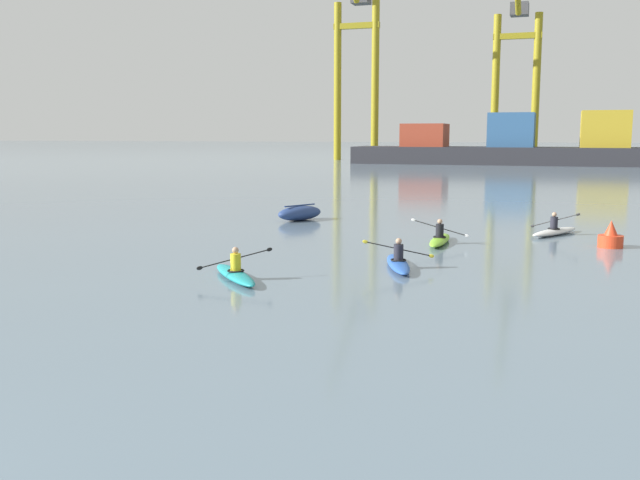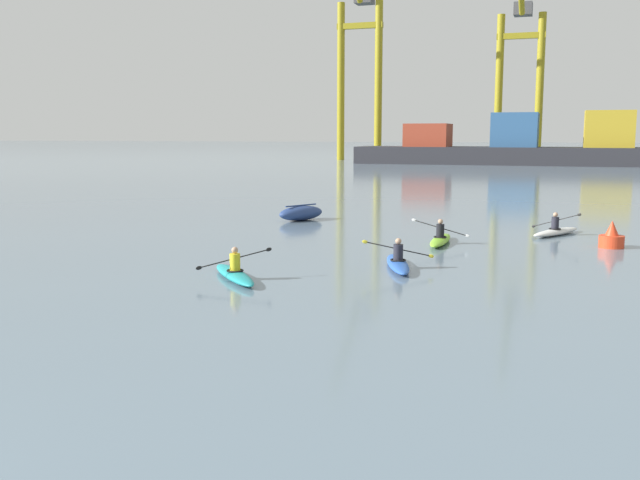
{
  "view_description": "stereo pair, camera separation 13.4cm",
  "coord_description": "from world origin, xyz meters",
  "px_view_note": "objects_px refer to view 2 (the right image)",
  "views": [
    {
      "loc": [
        9.22,
        -4.05,
        4.11
      ],
      "look_at": [
        1.63,
        18.61,
        0.6
      ],
      "focal_mm": 40.34,
      "sensor_mm": 36.0,
      "label": 1
    },
    {
      "loc": [
        9.34,
        -4.01,
        4.11
      ],
      "look_at": [
        1.63,
        18.61,
        0.6
      ],
      "focal_mm": 40.34,
      "sensor_mm": 36.0,
      "label": 2
    }
  ],
  "objects_px": {
    "container_barge": "(518,147)",
    "kayak_teal": "(234,273)",
    "gantry_crane_west_mid": "(520,58)",
    "kayak_lime": "(440,239)",
    "gantry_crane_west": "(359,51)",
    "kayak_blue": "(398,263)",
    "capsized_dinghy": "(301,213)",
    "kayak_white": "(556,231)",
    "channel_buoy": "(612,238)"
  },
  "relations": [
    {
      "from": "kayak_lime",
      "to": "channel_buoy",
      "type": "bearing_deg",
      "value": 10.0
    },
    {
      "from": "gantry_crane_west",
      "to": "kayak_teal",
      "type": "xyz_separation_m",
      "value": [
        23.11,
        -94.46,
        -17.02
      ]
    },
    {
      "from": "kayak_lime",
      "to": "kayak_blue",
      "type": "distance_m",
      "value": 5.5
    },
    {
      "from": "kayak_lime",
      "to": "kayak_teal",
      "type": "bearing_deg",
      "value": -117.2
    },
    {
      "from": "capsized_dinghy",
      "to": "kayak_blue",
      "type": "relative_size",
      "value": 0.82
    },
    {
      "from": "kayak_teal",
      "to": "capsized_dinghy",
      "type": "bearing_deg",
      "value": 102.7
    },
    {
      "from": "gantry_crane_west_mid",
      "to": "kayak_blue",
      "type": "relative_size",
      "value": 9.46
    },
    {
      "from": "kayak_white",
      "to": "gantry_crane_west",
      "type": "bearing_deg",
      "value": 111.17
    },
    {
      "from": "kayak_white",
      "to": "kayak_lime",
      "type": "bearing_deg",
      "value": -136.7
    },
    {
      "from": "gantry_crane_west",
      "to": "kayak_blue",
      "type": "xyz_separation_m",
      "value": [
        27.17,
        -91.24,
        -17.02
      ]
    },
    {
      "from": "gantry_crane_west",
      "to": "kayak_lime",
      "type": "xyz_separation_m",
      "value": [
        27.59,
        -85.76,
        -17.02
      ]
    },
    {
      "from": "container_barge",
      "to": "kayak_teal",
      "type": "relative_size",
      "value": 14.8
    },
    {
      "from": "channel_buoy",
      "to": "kayak_lime",
      "type": "relative_size",
      "value": 0.29
    },
    {
      "from": "gantry_crane_west_mid",
      "to": "kayak_lime",
      "type": "height_order",
      "value": "gantry_crane_west_mid"
    },
    {
      "from": "gantry_crane_west",
      "to": "gantry_crane_west_mid",
      "type": "bearing_deg",
      "value": 13.58
    },
    {
      "from": "container_barge",
      "to": "channel_buoy",
      "type": "relative_size",
      "value": 43.84
    },
    {
      "from": "kayak_teal",
      "to": "container_barge",
      "type": "bearing_deg",
      "value": 88.32
    },
    {
      "from": "gantry_crane_west",
      "to": "channel_buoy",
      "type": "relative_size",
      "value": 35.16
    },
    {
      "from": "gantry_crane_west",
      "to": "gantry_crane_west_mid",
      "type": "xyz_separation_m",
      "value": [
        24.43,
        5.9,
        -1.2
      ]
    },
    {
      "from": "kayak_blue",
      "to": "container_barge",
      "type": "bearing_deg",
      "value": 91.08
    },
    {
      "from": "gantry_crane_west",
      "to": "kayak_blue",
      "type": "relative_size",
      "value": 10.31
    },
    {
      "from": "container_barge",
      "to": "kayak_blue",
      "type": "xyz_separation_m",
      "value": [
        1.55,
        -82.0,
        -2.19
      ]
    },
    {
      "from": "gantry_crane_west",
      "to": "kayak_teal",
      "type": "relative_size",
      "value": 11.87
    },
    {
      "from": "container_barge",
      "to": "kayak_blue",
      "type": "relative_size",
      "value": 12.85
    },
    {
      "from": "channel_buoy",
      "to": "kayak_lime",
      "type": "distance_m",
      "value": 6.2
    },
    {
      "from": "gantry_crane_west_mid",
      "to": "capsized_dinghy",
      "type": "bearing_deg",
      "value": -92.97
    },
    {
      "from": "channel_buoy",
      "to": "kayak_white",
      "type": "bearing_deg",
      "value": 125.14
    },
    {
      "from": "kayak_blue",
      "to": "kayak_white",
      "type": "bearing_deg",
      "value": 64.13
    },
    {
      "from": "gantry_crane_west_mid",
      "to": "kayak_lime",
      "type": "relative_size",
      "value": 9.46
    },
    {
      "from": "gantry_crane_west",
      "to": "gantry_crane_west_mid",
      "type": "height_order",
      "value": "gantry_crane_west"
    },
    {
      "from": "gantry_crane_west_mid",
      "to": "kayak_teal",
      "type": "relative_size",
      "value": 10.89
    },
    {
      "from": "kayak_teal",
      "to": "kayak_blue",
      "type": "distance_m",
      "value": 5.18
    },
    {
      "from": "gantry_crane_west",
      "to": "kayak_teal",
      "type": "distance_m",
      "value": 98.72
    },
    {
      "from": "capsized_dinghy",
      "to": "kayak_lime",
      "type": "bearing_deg",
      "value": -35.0
    },
    {
      "from": "gantry_crane_west",
      "to": "channel_buoy",
      "type": "bearing_deg",
      "value": -68.31
    },
    {
      "from": "kayak_lime",
      "to": "container_barge",
      "type": "bearing_deg",
      "value": 91.47
    },
    {
      "from": "channel_buoy",
      "to": "kayak_teal",
      "type": "xyz_separation_m",
      "value": [
        -10.57,
        -9.77,
        -0.19
      ]
    },
    {
      "from": "kayak_lime",
      "to": "kayak_blue",
      "type": "xyz_separation_m",
      "value": [
        -0.42,
        -5.48,
        0.0
      ]
    },
    {
      "from": "container_barge",
      "to": "kayak_lime",
      "type": "relative_size",
      "value": 12.85
    },
    {
      "from": "kayak_lime",
      "to": "kayak_white",
      "type": "distance_m",
      "value": 5.67
    },
    {
      "from": "container_barge",
      "to": "gantry_crane_west",
      "type": "height_order",
      "value": "gantry_crane_west"
    },
    {
      "from": "kayak_blue",
      "to": "kayak_teal",
      "type": "bearing_deg",
      "value": -141.55
    },
    {
      "from": "kayak_teal",
      "to": "kayak_blue",
      "type": "bearing_deg",
      "value": 38.45
    },
    {
      "from": "container_barge",
      "to": "kayak_white",
      "type": "distance_m",
      "value": 72.92
    },
    {
      "from": "container_barge",
      "to": "kayak_lime",
      "type": "xyz_separation_m",
      "value": [
        1.97,
        -76.52,
        -2.19
      ]
    },
    {
      "from": "capsized_dinghy",
      "to": "kayak_white",
      "type": "relative_size",
      "value": 0.86
    },
    {
      "from": "channel_buoy",
      "to": "kayak_white",
      "type": "relative_size",
      "value": 0.3
    },
    {
      "from": "gantry_crane_west",
      "to": "capsized_dinghy",
      "type": "height_order",
      "value": "gantry_crane_west"
    },
    {
      "from": "gantry_crane_west_mid",
      "to": "container_barge",
      "type": "bearing_deg",
      "value": -85.5
    },
    {
      "from": "gantry_crane_west",
      "to": "container_barge",
      "type": "bearing_deg",
      "value": -19.83
    }
  ]
}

